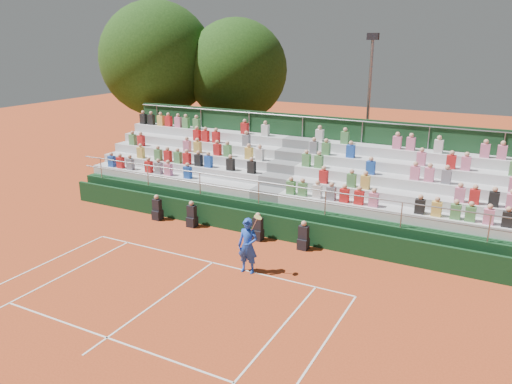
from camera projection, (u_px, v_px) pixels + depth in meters
The scene contains 8 objects.
ground at pixel (212, 263), 18.59m from camera, with size 90.00×90.00×0.00m, color #B4441E.
courtside_wall at pixel (253, 223), 21.15m from camera, with size 20.00×0.15×1.00m, color black.
line_officials at pixel (224, 223), 21.28m from camera, with size 7.64×0.40×1.19m.
grandstand at pixel (285, 190), 23.71m from camera, with size 20.00×5.20×4.40m.
tennis_player at pixel (248, 246), 17.57m from camera, with size 0.92×0.54×2.22m.
tree_west at pixel (157, 59), 31.24m from camera, with size 7.10×7.10×10.27m.
tree_east at pixel (237, 71), 31.10m from camera, with size 6.34×6.34×9.22m.
floodlight_mast at pixel (369, 101), 26.57m from camera, with size 0.60×0.25×8.25m.
Camera 1 is at (9.32, -14.27, 8.06)m, focal length 35.00 mm.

